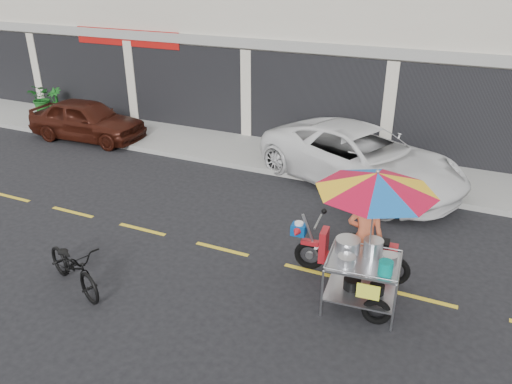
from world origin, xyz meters
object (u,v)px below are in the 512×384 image
at_px(white_pickup, 361,157).
at_px(food_vendor_rig, 369,215).
at_px(near_bicycle, 73,266).
at_px(maroon_sedan, 87,120).

relative_size(white_pickup, food_vendor_rig, 2.10).
relative_size(white_pickup, near_bicycle, 3.12).
bearing_deg(near_bicycle, white_pickup, -6.76).
relative_size(maroon_sedan, near_bicycle, 2.20).
height_order(near_bicycle, food_vendor_rig, food_vendor_rig).
bearing_deg(maroon_sedan, food_vendor_rig, -117.05).
bearing_deg(near_bicycle, food_vendor_rig, -46.15).
distance_m(maroon_sedan, food_vendor_rig, 11.25).
bearing_deg(food_vendor_rig, maroon_sedan, 150.60).
distance_m(near_bicycle, food_vendor_rig, 5.26).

